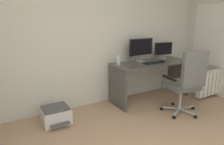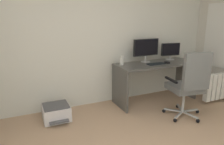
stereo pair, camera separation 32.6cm
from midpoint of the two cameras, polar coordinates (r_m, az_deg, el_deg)
wall_back at (r=3.72m, az=-5.68°, el=11.06°), size 5.35×0.10×2.71m
desk at (r=4.12m, az=14.19°, el=-0.11°), size 1.60×0.62×0.76m
monitor_main at (r=4.08m, az=11.62°, el=6.51°), size 0.56×0.18×0.45m
monitor_secondary at (r=4.46m, az=17.80°, el=5.80°), size 0.41×0.18×0.34m
keyboard at (r=3.95m, az=14.33°, el=2.30°), size 0.34×0.14×0.02m
computer_mouse at (r=4.08m, az=17.11°, el=2.59°), size 0.07×0.11×0.03m
desktop_speaker at (r=3.77m, az=5.14°, el=3.28°), size 0.07×0.07×0.17m
office_chair at (r=3.52m, az=22.91°, el=-2.69°), size 0.63×0.62×1.11m
printer at (r=3.45m, az=-12.42°, el=-10.69°), size 0.42×0.47×0.26m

